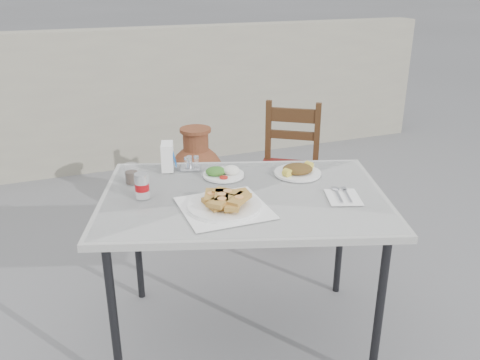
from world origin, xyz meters
name	(u,v)px	position (x,y,z in m)	size (l,w,h in m)	color
ground	(212,326)	(0.00, 0.00, 0.00)	(80.00, 80.00, 0.00)	slate
cafe_table	(244,204)	(0.12, -0.10, 0.69)	(1.42, 1.18, 0.74)	black
pide_plate	(224,201)	(0.00, -0.21, 0.78)	(0.34, 0.34, 0.07)	white
salad_rice_plate	(223,172)	(0.11, 0.12, 0.76)	(0.19, 0.19, 0.05)	white
salad_chopped_plate	(298,170)	(0.45, 0.01, 0.76)	(0.22, 0.22, 0.05)	white
soda_can	(142,186)	(-0.29, 0.01, 0.80)	(0.06, 0.06, 0.11)	silver
cola_glass	(131,175)	(-0.30, 0.19, 0.78)	(0.06, 0.06, 0.09)	white
napkin_holder	(167,156)	(-0.11, 0.30, 0.81)	(0.09, 0.12, 0.13)	white
condiment_caddy	(191,164)	(0.00, 0.27, 0.77)	(0.11, 0.10, 0.07)	silver
cutlery_napkin	(342,195)	(0.51, -0.28, 0.75)	(0.19, 0.21, 0.01)	white
chair	(289,168)	(0.81, 0.81, 0.44)	(0.53, 0.53, 0.86)	#351A0E
terracotta_urn	(197,181)	(0.27, 1.11, 0.32)	(0.40, 0.40, 0.69)	brown
back_wall	(119,100)	(0.00, 2.50, 0.60)	(6.00, 0.25, 1.20)	gray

